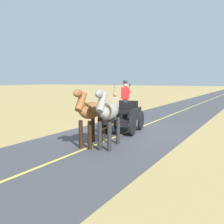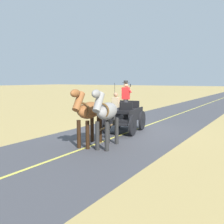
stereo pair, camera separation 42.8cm
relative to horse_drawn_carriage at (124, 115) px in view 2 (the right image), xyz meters
name	(u,v)px [view 2 (the right image)]	position (x,y,z in m)	size (l,w,h in m)	color
ground_plane	(133,131)	(-0.22, -0.48, -0.82)	(200.00, 200.00, 0.00)	tan
road_surface	(133,131)	(-0.22, -0.48, -0.81)	(5.64, 160.00, 0.01)	#424247
road_centre_stripe	(133,131)	(-0.22, -0.48, -0.81)	(0.12, 160.00, 0.00)	#DBCC4C
horse_drawn_carriage	(124,115)	(0.00, 0.00, 0.00)	(1.79, 4.51, 2.50)	black
horse_near_side	(106,113)	(-0.86, 2.93, 0.51)	(0.88, 2.15, 2.21)	gray
horse_off_side	(88,112)	(-0.13, 3.05, 0.51)	(0.81, 2.15, 2.21)	brown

